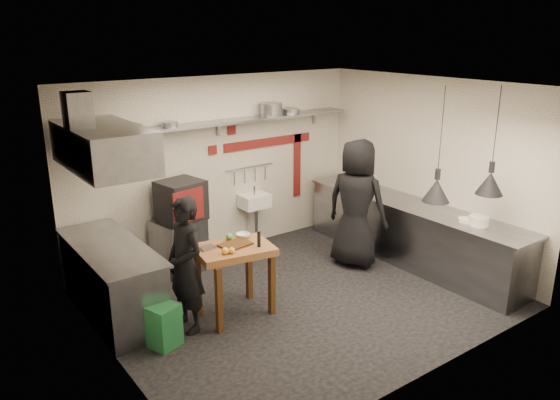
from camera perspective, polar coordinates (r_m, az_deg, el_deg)
floor at (r=7.45m, az=2.13°, el=-10.22°), size 5.00×5.00×0.00m
ceiling at (r=6.63m, az=2.41°, el=11.76°), size 5.00×5.00×0.00m
wall_back at (r=8.59m, az=-6.47°, el=3.48°), size 5.00×0.04×2.80m
wall_front at (r=5.52m, az=15.96°, el=-5.11°), size 5.00×0.04×2.80m
wall_left at (r=5.78m, az=-17.62°, el=-4.23°), size 0.04×4.20×2.80m
wall_right at (r=8.63m, az=15.41°, el=3.03°), size 0.04×4.20×2.80m
red_band_horiz at (r=9.01m, az=-1.20°, el=6.07°), size 1.70×0.02×0.14m
red_band_vert at (r=9.46m, az=1.80°, el=3.64°), size 0.14×0.02×1.10m
red_tile_a at (r=8.59m, az=-5.07°, el=7.27°), size 0.14×0.02×0.14m
red_tile_b at (r=8.47m, az=-7.05°, el=5.20°), size 0.14×0.02×0.14m
back_shelf at (r=8.30m, az=-6.01°, el=8.08°), size 4.60×0.34×0.04m
shelf_bracket_left at (r=7.70m, az=-18.92°, el=5.75°), size 0.04×0.06×0.24m
shelf_bracket_mid at (r=8.44m, az=-6.51°, el=7.53°), size 0.04×0.06×0.24m
shelf_bracket_right at (r=9.51m, az=3.57°, el=8.72°), size 0.04×0.06×0.24m
pan_far_left at (r=7.69m, az=-15.11°, el=7.33°), size 0.31×0.31×0.09m
pan_mid_left at (r=7.90m, az=-11.46°, el=7.76°), size 0.24×0.24×0.07m
stock_pot at (r=8.75m, az=-0.93°, el=9.45°), size 0.43×0.43×0.20m
pan_right at (r=8.99m, az=1.15°, el=9.28°), size 0.35×0.35×0.08m
oven_stand at (r=8.23m, az=-10.49°, el=-4.67°), size 0.75×0.70×0.80m
combi_oven at (r=8.01m, az=-10.32°, el=-0.03°), size 0.68×0.65×0.58m
oven_door at (r=7.74m, az=-9.55°, el=-0.60°), size 0.52×0.13×0.46m
oven_glass at (r=7.79m, az=-9.52°, el=-0.48°), size 0.37×0.08×0.34m
hand_sink at (r=8.89m, az=-2.68°, el=-0.10°), size 0.46×0.34×0.22m
sink_tap at (r=8.84m, az=-2.70°, el=1.01°), size 0.03×0.03×0.14m
sink_drain at (r=9.00m, az=-2.50°, el=-2.84°), size 0.06×0.06×0.66m
utensil_rail at (r=8.86m, az=-3.23°, el=3.45°), size 0.90×0.02×0.02m
counter_right at (r=8.65m, az=13.45°, el=-3.39°), size 0.70×3.80×0.90m
counter_right_top at (r=8.50m, az=13.67°, el=-0.46°), size 0.76×3.90×0.03m
plate_stack at (r=7.80m, az=20.09°, el=-2.05°), size 0.30×0.30×0.13m
small_bowl_right at (r=7.89m, az=18.83°, el=-2.00°), size 0.24×0.24×0.05m
counter_left at (r=7.17m, az=-17.06°, el=-8.15°), size 0.70×1.90×0.90m
counter_left_top at (r=6.99m, az=-17.39°, el=-4.71°), size 0.76×2.00×0.03m
extractor_hood at (r=6.66m, az=-17.94°, el=5.29°), size 0.78×1.60×0.50m
hood_duct at (r=6.52m, az=-20.36°, el=8.39°), size 0.28×0.28×0.50m
green_bin at (r=6.46m, az=-12.09°, el=-12.70°), size 0.40×0.40×0.50m
prep_table at (r=6.88m, az=-4.74°, el=-8.41°), size 1.02×0.79×0.92m
cutting_board at (r=6.72m, az=-4.69°, el=-4.65°), size 0.41×0.31×0.02m
pepper_mill at (r=6.64m, az=-2.22°, el=-4.10°), size 0.05×0.05×0.20m
lemon_a at (r=6.47m, az=-5.76°, el=-5.32°), size 0.11×0.11×0.09m
lemon_b at (r=6.49m, az=-5.06°, el=-5.27°), size 0.08×0.08×0.08m
veg_ball at (r=6.87m, az=-5.33°, el=-3.83°), size 0.11×0.11×0.09m
steel_tray at (r=6.66m, az=-7.61°, el=-4.96°), size 0.19×0.14×0.03m
bowl at (r=6.96m, az=-3.87°, el=-3.72°), size 0.23×0.23×0.06m
heat_lamp_near at (r=7.15m, az=16.40°, el=5.50°), size 0.36×0.36×1.48m
heat_lamp_far at (r=7.40m, az=21.54°, el=5.71°), size 0.42×0.42×1.39m
chef_left at (r=6.50m, az=-9.85°, el=-6.72°), size 0.44×0.63×1.65m
chef_right at (r=8.20m, az=8.00°, el=-0.36°), size 0.91×1.11×1.94m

